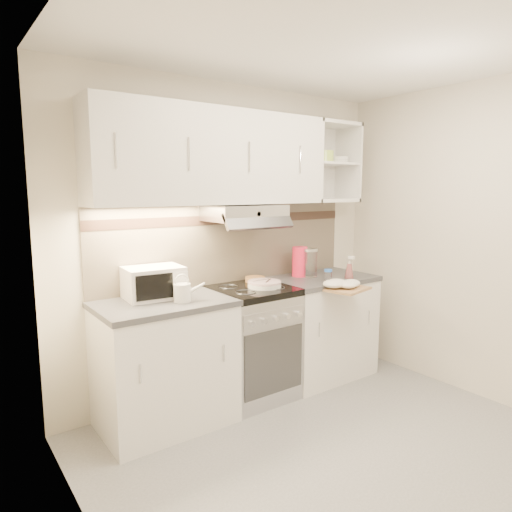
{
  "coord_description": "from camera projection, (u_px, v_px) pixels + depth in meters",
  "views": [
    {
      "loc": [
        -2.03,
        -1.76,
        1.67
      ],
      "look_at": [
        -0.06,
        0.95,
        1.17
      ],
      "focal_mm": 32.0,
      "sensor_mm": 36.0,
      "label": 1
    }
  ],
  "objects": [
    {
      "name": "worktop_right",
      "position": [
        321.0,
        279.0,
        4.02
      ],
      "size": [
        0.92,
        0.62,
        0.04
      ],
      "primitive_type": "cube",
      "color": "#47474C",
      "rests_on": "base_cabinet_right"
    },
    {
      "name": "cutting_board",
      "position": [
        345.0,
        289.0,
        3.68
      ],
      "size": [
        0.4,
        0.38,
        0.02
      ],
      "primitive_type": "cube",
      "rotation": [
        0.0,
        0.0,
        0.22
      ],
      "color": "#A86F53",
      "rests_on": "base_cabinet_right"
    },
    {
      "name": "base_cabinet_right",
      "position": [
        320.0,
        328.0,
        4.09
      ],
      "size": [
        0.9,
        0.6,
        0.86
      ],
      "primitive_type": "cube",
      "color": "white",
      "rests_on": "ground"
    },
    {
      "name": "ground",
      "position": [
        354.0,
        459.0,
        2.83
      ],
      "size": [
        3.0,
        3.0,
        0.0
      ],
      "primitive_type": "plane",
      "color": "#969699",
      "rests_on": "ground"
    },
    {
      "name": "glass_jar",
      "position": [
        310.0,
        263.0,
        4.0
      ],
      "size": [
        0.13,
        0.13,
        0.25
      ],
      "rotation": [
        0.0,
        0.0,
        0.1
      ],
      "color": "silver",
      "rests_on": "worktop_right"
    },
    {
      "name": "base_cabinet_left",
      "position": [
        165.0,
        366.0,
        3.22
      ],
      "size": [
        0.9,
        0.6,
        0.86
      ],
      "primitive_type": "cube",
      "color": "white",
      "rests_on": "ground"
    },
    {
      "name": "microwave",
      "position": [
        154.0,
        282.0,
        3.22
      ],
      "size": [
        0.42,
        0.32,
        0.22
      ],
      "rotation": [
        0.0,
        0.0,
        -0.08
      ],
      "color": "white",
      "rests_on": "worktop_left"
    },
    {
      "name": "worktop_left",
      "position": [
        163.0,
        304.0,
        3.15
      ],
      "size": [
        0.92,
        0.62,
        0.04
      ],
      "primitive_type": "cube",
      "color": "#47474C",
      "rests_on": "base_cabinet_left"
    },
    {
      "name": "spray_bottle",
      "position": [
        349.0,
        269.0,
        3.93
      ],
      "size": [
        0.08,
        0.08,
        0.21
      ],
      "rotation": [
        0.0,
        0.0,
        0.39
      ],
      "color": "pink",
      "rests_on": "worktop_right"
    },
    {
      "name": "plate_stack",
      "position": [
        264.0,
        284.0,
        3.58
      ],
      "size": [
        0.26,
        0.26,
        0.06
      ],
      "rotation": [
        0.0,
        0.0,
        0.25
      ],
      "color": "white",
      "rests_on": "electric_range"
    },
    {
      "name": "room_shell",
      "position": [
        318.0,
        195.0,
        2.89
      ],
      "size": [
        3.04,
        2.84,
        2.52
      ],
      "color": "beige",
      "rests_on": "ground"
    },
    {
      "name": "electric_range",
      "position": [
        252.0,
        342.0,
        3.65
      ],
      "size": [
        0.6,
        0.6,
        0.9
      ],
      "color": "#B7B7BC",
      "rests_on": "ground"
    },
    {
      "name": "watering_can",
      "position": [
        183.0,
        292.0,
        3.12
      ],
      "size": [
        0.23,
        0.12,
        0.19
      ],
      "rotation": [
        0.0,
        0.0,
        -0.19
      ],
      "color": "silver",
      "rests_on": "worktop_left"
    },
    {
      "name": "dish_towel",
      "position": [
        339.0,
        282.0,
        3.68
      ],
      "size": [
        0.34,
        0.31,
        0.08
      ],
      "primitive_type": null,
      "rotation": [
        0.0,
        0.0,
        -0.2
      ],
      "color": "white",
      "rests_on": "cutting_board"
    },
    {
      "name": "spice_jar",
      "position": [
        328.0,
        275.0,
        3.84
      ],
      "size": [
        0.07,
        0.07,
        0.1
      ],
      "rotation": [
        0.0,
        0.0,
        0.04
      ],
      "color": "silver",
      "rests_on": "worktop_right"
    },
    {
      "name": "bread_loaf",
      "position": [
        255.0,
        279.0,
        3.8
      ],
      "size": [
        0.17,
        0.17,
        0.04
      ],
      "primitive_type": "cylinder",
      "color": "#B67F49",
      "rests_on": "electric_range"
    },
    {
      "name": "pink_pitcher",
      "position": [
        300.0,
        262.0,
        4.01
      ],
      "size": [
        0.14,
        0.13,
        0.26
      ],
      "rotation": [
        0.0,
        0.0,
        -0.36
      ],
      "color": "#FD2146",
      "rests_on": "worktop_right"
    }
  ]
}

